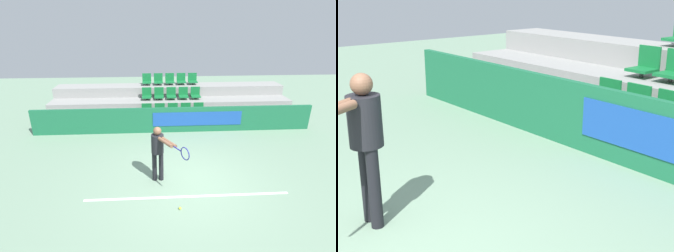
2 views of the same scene
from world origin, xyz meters
The scene contains 8 objects.
barrier_wall centered at (0.02, 3.68, 0.52)m, with size 11.18×0.14×1.03m.
bleacher_tier_front centered at (0.00, 4.27, 0.22)m, with size 10.78×1.01×0.44m.
stadium_chair_0 centered at (-1.11, 4.39, 0.66)m, with size 0.42×0.42×0.53m.
stadium_chair_1 centered at (-0.55, 4.39, 0.66)m, with size 0.42×0.42×0.53m.
stadium_chair_2 centered at (0.00, 4.39, 0.66)m, with size 0.42×0.42×0.53m.
stadium_chair_5 centered at (-1.11, 5.40, 1.10)m, with size 0.42×0.42×0.53m.
stadium_chair_6 centered at (-0.55, 5.40, 1.10)m, with size 0.42×0.42×0.53m.
tennis_player centered at (-0.71, 0.19, 1.01)m, with size 0.88×1.34×1.62m.
Camera 2 is at (3.61, -1.44, 2.46)m, focal length 50.00 mm.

